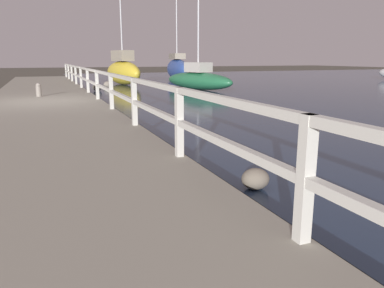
{
  "coord_description": "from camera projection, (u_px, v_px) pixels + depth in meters",
  "views": [
    {
      "loc": [
        -0.04,
        -12.9,
        1.64
      ],
      "look_at": [
        3.95,
        -2.9,
        -0.84
      ],
      "focal_mm": 35.0,
      "sensor_mm": 36.0,
      "label": 1
    }
  ],
  "objects": [
    {
      "name": "ground_plane",
      "position": [
        45.0,
        110.0,
        12.06
      ],
      "size": [
        120.0,
        120.0,
        0.0
      ],
      "primitive_type": "plane",
      "color": "#4C473D"
    },
    {
      "name": "dock_walkway",
      "position": [
        45.0,
        106.0,
        12.02
      ],
      "size": [
        3.57,
        36.0,
        0.29
      ],
      "color": "gray",
      "rests_on": "ground"
    },
    {
      "name": "railing",
      "position": [
        97.0,
        79.0,
        12.45
      ],
      "size": [
        0.1,
        32.5,
        0.97
      ],
      "color": "silver",
      "rests_on": "dock_walkway"
    },
    {
      "name": "boulder_downstream",
      "position": [
        255.0,
        179.0,
        4.77
      ],
      "size": [
        0.36,
        0.33,
        0.27
      ],
      "color": "slate",
      "rests_on": "ground"
    },
    {
      "name": "boulder_mid_strip",
      "position": [
        108.0,
        85.0,
        20.96
      ],
      "size": [
        0.51,
        0.46,
        0.38
      ],
      "color": "gray",
      "rests_on": "ground"
    },
    {
      "name": "boulder_near_dock",
      "position": [
        97.0,
        88.0,
        19.08
      ],
      "size": [
        0.47,
        0.42,
        0.35
      ],
      "color": "#666056",
      "rests_on": "ground"
    },
    {
      "name": "mooring_bollard",
      "position": [
        39.0,
        90.0,
        13.42
      ],
      "size": [
        0.19,
        0.19,
        0.49
      ],
      "color": "gray",
      "rests_on": "dock_walkway"
    },
    {
      "name": "sailboat_yellow",
      "position": [
        123.0,
        71.0,
        23.56
      ],
      "size": [
        2.04,
        4.64,
        8.08
      ],
      "rotation": [
        0.0,
        0.0,
        0.19
      ],
      "color": "gold",
      "rests_on": "water_surface"
    },
    {
      "name": "sailboat_green",
      "position": [
        198.0,
        79.0,
        19.88
      ],
      "size": [
        2.71,
        5.23,
        7.88
      ],
      "rotation": [
        0.0,
        0.0,
        0.3
      ],
      "color": "#236B42",
      "rests_on": "water_surface"
    },
    {
      "name": "sailboat_blue",
      "position": [
        177.0,
        68.0,
        28.84
      ],
      "size": [
        1.96,
        6.05,
        8.3
      ],
      "rotation": [
        0.0,
        0.0,
        -0.14
      ],
      "color": "#2D4C9E",
      "rests_on": "water_surface"
    }
  ]
}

